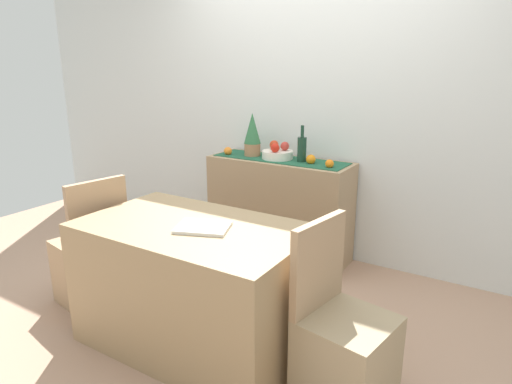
{
  "coord_description": "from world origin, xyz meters",
  "views": [
    {
      "loc": [
        1.54,
        -2.23,
        1.6
      ],
      "look_at": [
        -0.06,
        0.37,
        0.72
      ],
      "focal_mm": 31.2,
      "sensor_mm": 36.0,
      "label": 1
    }
  ],
  "objects_px": {
    "wine_bottle": "(302,149)",
    "chair_by_corner": "(343,352)",
    "potted_plant": "(252,134)",
    "sideboard_console": "(279,208)",
    "open_book": "(203,227)",
    "fruit_bowl": "(277,155)",
    "dining_table": "(195,285)",
    "chair_near_window": "(92,266)"
  },
  "relations": [
    {
      "from": "wine_bottle",
      "to": "chair_by_corner",
      "type": "relative_size",
      "value": 0.33
    },
    {
      "from": "wine_bottle",
      "to": "potted_plant",
      "type": "bearing_deg",
      "value": -180.0
    },
    {
      "from": "wine_bottle",
      "to": "potted_plant",
      "type": "xyz_separation_m",
      "value": [
        -0.46,
        -0.0,
        0.08
      ]
    },
    {
      "from": "sideboard_console",
      "to": "open_book",
      "type": "relative_size",
      "value": 4.28
    },
    {
      "from": "fruit_bowl",
      "to": "dining_table",
      "type": "distance_m",
      "value": 1.47
    },
    {
      "from": "dining_table",
      "to": "open_book",
      "type": "distance_m",
      "value": 0.39
    },
    {
      "from": "wine_bottle",
      "to": "open_book",
      "type": "relative_size",
      "value": 1.05
    },
    {
      "from": "chair_near_window",
      "to": "potted_plant",
      "type": "bearing_deg",
      "value": 71.96
    },
    {
      "from": "fruit_bowl",
      "to": "open_book",
      "type": "bearing_deg",
      "value": -77.48
    },
    {
      "from": "potted_plant",
      "to": "dining_table",
      "type": "distance_m",
      "value": 1.58
    },
    {
      "from": "sideboard_console",
      "to": "dining_table",
      "type": "height_order",
      "value": "sideboard_console"
    },
    {
      "from": "chair_by_corner",
      "to": "sideboard_console",
      "type": "bearing_deg",
      "value": 129.06
    },
    {
      "from": "chair_by_corner",
      "to": "wine_bottle",
      "type": "bearing_deg",
      "value": 123.69
    },
    {
      "from": "sideboard_console",
      "to": "potted_plant",
      "type": "distance_m",
      "value": 0.66
    },
    {
      "from": "wine_bottle",
      "to": "chair_near_window",
      "type": "xyz_separation_m",
      "value": [
        -0.91,
        -1.36,
        -0.69
      ]
    },
    {
      "from": "wine_bottle",
      "to": "chair_near_window",
      "type": "bearing_deg",
      "value": -123.63
    },
    {
      "from": "dining_table",
      "to": "wine_bottle",
      "type": "bearing_deg",
      "value": 89.96
    },
    {
      "from": "potted_plant",
      "to": "open_book",
      "type": "bearing_deg",
      "value": -68.27
    },
    {
      "from": "wine_bottle",
      "to": "chair_near_window",
      "type": "height_order",
      "value": "wine_bottle"
    },
    {
      "from": "dining_table",
      "to": "chair_by_corner",
      "type": "height_order",
      "value": "chair_by_corner"
    },
    {
      "from": "dining_table",
      "to": "chair_near_window",
      "type": "height_order",
      "value": "chair_near_window"
    },
    {
      "from": "potted_plant",
      "to": "chair_by_corner",
      "type": "bearing_deg",
      "value": -44.78
    },
    {
      "from": "sideboard_console",
      "to": "fruit_bowl",
      "type": "distance_m",
      "value": 0.46
    },
    {
      "from": "potted_plant",
      "to": "chair_by_corner",
      "type": "distance_m",
      "value": 2.07
    },
    {
      "from": "wine_bottle",
      "to": "potted_plant",
      "type": "relative_size",
      "value": 0.81
    },
    {
      "from": "sideboard_console",
      "to": "chair_near_window",
      "type": "bearing_deg",
      "value": -117.52
    },
    {
      "from": "sideboard_console",
      "to": "open_book",
      "type": "height_order",
      "value": "sideboard_console"
    },
    {
      "from": "fruit_bowl",
      "to": "wine_bottle",
      "type": "height_order",
      "value": "wine_bottle"
    },
    {
      "from": "chair_near_window",
      "to": "fruit_bowl",
      "type": "bearing_deg",
      "value": 63.24
    },
    {
      "from": "fruit_bowl",
      "to": "chair_near_window",
      "type": "relative_size",
      "value": 0.28
    },
    {
      "from": "potted_plant",
      "to": "dining_table",
      "type": "xyz_separation_m",
      "value": [
        0.46,
        -1.36,
        -0.66
      ]
    },
    {
      "from": "dining_table",
      "to": "potted_plant",
      "type": "bearing_deg",
      "value": 108.75
    },
    {
      "from": "wine_bottle",
      "to": "chair_by_corner",
      "type": "xyz_separation_m",
      "value": [
        0.91,
        -1.36,
        -0.69
      ]
    },
    {
      "from": "potted_plant",
      "to": "wine_bottle",
      "type": "bearing_deg",
      "value": 0.0
    },
    {
      "from": "sideboard_console",
      "to": "fruit_bowl",
      "type": "bearing_deg",
      "value": 180.0
    },
    {
      "from": "open_book",
      "to": "chair_by_corner",
      "type": "bearing_deg",
      "value": -19.9
    },
    {
      "from": "sideboard_console",
      "to": "chair_by_corner",
      "type": "height_order",
      "value": "chair_by_corner"
    },
    {
      "from": "dining_table",
      "to": "chair_by_corner",
      "type": "distance_m",
      "value": 0.91
    },
    {
      "from": "potted_plant",
      "to": "chair_near_window",
      "type": "relative_size",
      "value": 0.41
    },
    {
      "from": "sideboard_console",
      "to": "wine_bottle",
      "type": "height_order",
      "value": "wine_bottle"
    },
    {
      "from": "open_book",
      "to": "chair_near_window",
      "type": "distance_m",
      "value": 1.11
    },
    {
      "from": "fruit_bowl",
      "to": "dining_table",
      "type": "xyz_separation_m",
      "value": [
        0.22,
        -1.36,
        -0.51
      ]
    }
  ]
}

